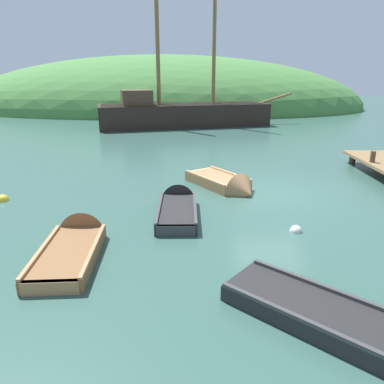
% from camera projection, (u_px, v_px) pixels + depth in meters
% --- Properties ---
extents(ground_plane, '(120.00, 120.00, 0.00)m').
position_uv_depth(ground_plane, '(273.00, 193.00, 12.23)').
color(ground_plane, '#33564C').
extents(shore_hill, '(48.63, 25.86, 12.42)m').
position_uv_depth(shore_hill, '(162.00, 108.00, 43.81)').
color(shore_hill, '#477F3D').
rests_on(shore_hill, ground).
extents(sailing_ship, '(15.83, 6.89, 12.82)m').
position_uv_depth(sailing_ship, '(182.00, 118.00, 27.94)').
color(sailing_ship, black).
rests_on(sailing_ship, ground).
extents(rowboat_center, '(1.38, 3.22, 1.13)m').
position_uv_depth(rowboat_center, '(76.00, 246.00, 8.25)').
color(rowboat_center, brown).
rests_on(rowboat_center, ground).
extents(rowboat_portside, '(3.69, 3.33, 1.11)m').
position_uv_depth(rowboat_portside, '(360.00, 335.00, 5.41)').
color(rowboat_portside, black).
rests_on(rowboat_portside, ground).
extents(rowboat_near_dock, '(1.16, 3.19, 1.04)m').
position_uv_depth(rowboat_near_dock, '(178.00, 208.00, 10.59)').
color(rowboat_near_dock, black).
rests_on(rowboat_near_dock, ground).
extents(rowboat_far, '(2.75, 3.17, 1.20)m').
position_uv_depth(rowboat_far, '(226.00, 185.00, 12.66)').
color(rowboat_far, '#9E7047').
rests_on(rowboat_far, ground).
extents(buoy_white, '(0.32, 0.32, 0.32)m').
position_uv_depth(buoy_white, '(296.00, 231.00, 9.22)').
color(buoy_white, white).
rests_on(buoy_white, ground).
extents(buoy_yellow, '(0.40, 0.40, 0.40)m').
position_uv_depth(buoy_yellow, '(3.00, 200.00, 11.49)').
color(buoy_yellow, yellow).
rests_on(buoy_yellow, ground).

